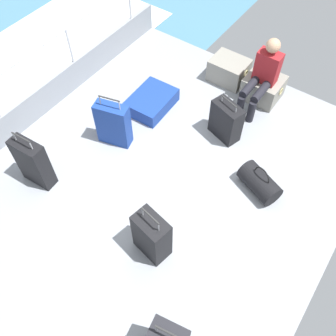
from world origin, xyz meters
TOP-DOWN VIEW (x-y plane):
  - ground_plane at (0.00, 0.00)m, footprint 4.40×5.20m
  - gunwale_port at (-2.17, 0.00)m, footprint 0.06×5.20m
  - railing_port at (-2.17, 0.00)m, footprint 0.04×4.20m
  - cargo_crate_0 at (-0.30, 2.18)m, footprint 0.60×0.45m
  - cargo_crate_1 at (0.33, 2.12)m, footprint 0.58×0.50m
  - passenger_seated at (0.33, 1.95)m, footprint 0.34×0.66m
  - suitcase_0 at (-0.94, 0.14)m, footprint 0.49×0.31m
  - suitcase_1 at (-0.92, 0.96)m, footprint 0.57×0.74m
  - suitcase_2 at (-1.32, -0.94)m, footprint 0.44×0.22m
  - suitcase_3 at (0.46, -0.87)m, footprint 0.44×0.32m
  - suitcase_4 at (0.25, 1.11)m, footprint 0.49×0.35m
  - duffel_bag at (1.08, 0.56)m, footprint 0.61×0.47m

SIDE VIEW (x-z plane):
  - ground_plane at x=0.00m, z-range -0.06..0.00m
  - suitcase_1 at x=-0.92m, z-range 0.00..0.22m
  - duffel_bag at x=1.08m, z-range -0.06..0.36m
  - cargo_crate_1 at x=0.33m, z-range 0.00..0.36m
  - cargo_crate_0 at x=-0.30m, z-range 0.00..0.36m
  - gunwale_port at x=-2.17m, z-range 0.00..0.45m
  - suitcase_4 at x=0.25m, z-range -0.05..0.61m
  - suitcase_3 at x=0.46m, z-range -0.07..0.72m
  - suitcase_0 at x=-0.94m, z-range -0.07..0.74m
  - suitcase_2 at x=-1.32m, z-range -0.07..0.79m
  - passenger_seated at x=0.33m, z-range 0.02..1.08m
  - railing_port at x=-2.17m, z-range 0.27..1.29m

